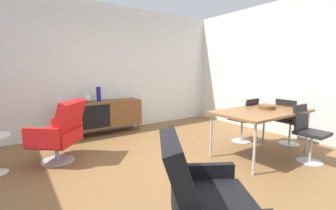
{
  "coord_description": "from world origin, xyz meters",
  "views": [
    {
      "loc": [
        -1.57,
        -2.45,
        1.37
      ],
      "look_at": [
        0.33,
        0.28,
        0.86
      ],
      "focal_mm": 24.33,
      "sensor_mm": 36.0,
      "label": 1
    }
  ],
  "objects": [
    {
      "name": "dining_chair_far_end",
      "position": [
        2.59,
        -0.37,
        0.47
      ],
      "size": [
        0.45,
        0.43,
        0.86
      ],
      "color": "black",
      "rests_on": "ground_plane"
    },
    {
      "name": "sideboard",
      "position": [
        0.05,
        2.3,
        0.44
      ],
      "size": [
        1.6,
        0.45,
        0.72
      ],
      "color": "brown",
      "rests_on": "ground_plane"
    },
    {
      "name": "ground_plane",
      "position": [
        0.0,
        0.0,
        0.0
      ],
      "size": [
        8.32,
        8.32,
        0.0
      ],
      "primitive_type": "plane",
      "color": "brown"
    },
    {
      "name": "dining_table",
      "position": [
        1.7,
        -0.37,
        0.7
      ],
      "size": [
        1.6,
        0.9,
        0.74
      ],
      "color": "brown",
      "rests_on": "ground_plane"
    },
    {
      "name": "wooden_bowl_on_table",
      "position": [
        1.88,
        -0.35,
        0.77
      ],
      "size": [
        0.26,
        0.26,
        0.06
      ],
      "primitive_type": "cylinder",
      "color": "brown",
      "rests_on": "dining_table"
    },
    {
      "name": "wall_right",
      "position": [
        3.2,
        0.0,
        1.4
      ],
      "size": [
        0.12,
        5.6,
        2.8
      ],
      "primitive_type": "cube",
      "color": "silver",
      "rests_on": "ground_plane"
    },
    {
      "name": "vase_sculptural_dark",
      "position": [
        -0.04,
        2.3,
        0.87
      ],
      "size": [
        0.09,
        0.09,
        0.31
      ],
      "color": "navy",
      "rests_on": "sideboard"
    },
    {
      "name": "lounge_chair_red",
      "position": [
        -1.01,
        1.18,
        0.47
      ],
      "size": [
        0.9,
        0.91,
        0.95
      ],
      "color": "red",
      "rests_on": "ground_plane"
    },
    {
      "name": "dining_chair_front_right",
      "position": [
        2.05,
        -0.93,
        0.47
      ],
      "size": [
        0.41,
        0.43,
        0.86
      ],
      "color": "black",
      "rests_on": "ground_plane"
    },
    {
      "name": "vase_cobalt",
      "position": [
        -0.29,
        2.3,
        0.8
      ],
      "size": [
        0.16,
        0.16,
        0.16
      ],
      "color": "beige",
      "rests_on": "sideboard"
    },
    {
      "name": "dining_chair_back_right",
      "position": [
        2.05,
        0.18,
        0.47
      ],
      "size": [
        0.42,
        0.44,
        0.86
      ],
      "color": "black",
      "rests_on": "ground_plane"
    },
    {
      "name": "wall_back",
      "position": [
        0.0,
        2.6,
        1.4
      ],
      "size": [
        6.8,
        0.12,
        2.8
      ],
      "primitive_type": "cube",
      "color": "silver",
      "rests_on": "ground_plane"
    },
    {
      "name": "armchair_black_shell",
      "position": [
        -0.53,
        -1.4,
        0.47
      ],
      "size": [
        0.88,
        0.89,
        0.95
      ],
      "color": "black",
      "rests_on": "ground_plane"
    }
  ]
}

